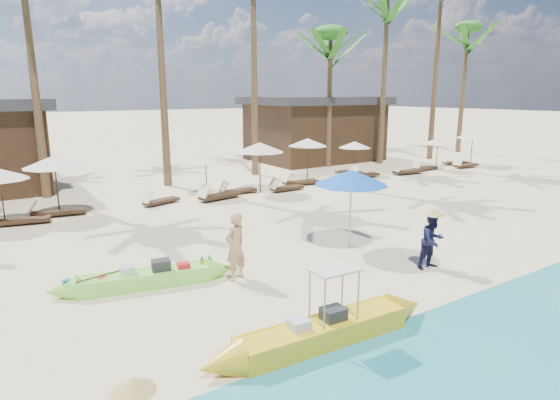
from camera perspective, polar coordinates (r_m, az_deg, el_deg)
ground at (r=11.20m, az=0.95°, el=-11.03°), size 240.00×240.00×0.00m
green_canoe at (r=11.82m, az=-16.10°, el=-9.15°), size 4.84×1.31×0.62m
yellow_canoe at (r=9.05m, az=5.32°, el=-15.61°), size 5.50×0.88×1.43m
tourist at (r=11.60m, az=-5.47°, el=-5.66°), size 0.73×0.60×1.73m
vendor_green at (r=12.98m, az=18.08°, el=-4.73°), size 0.78×0.63×1.51m
blue_umbrella at (r=13.87m, az=8.69°, el=2.73°), size 2.19×2.19×2.36m
lounger_4_right at (r=18.89m, az=-29.16°, el=-2.05°), size 1.88×0.91×0.61m
resort_parasol_5 at (r=19.23m, az=-25.82°, el=4.23°), size 2.23×2.23×2.30m
lounger_5_left at (r=19.52m, az=-25.86°, el=-1.20°), size 2.03×0.88×0.67m
resort_parasol_6 at (r=21.11m, az=-9.06°, el=5.01°), size 1.84×1.84×1.89m
lounger_6_left at (r=20.11m, az=-14.56°, el=-0.03°), size 1.74×0.99×0.56m
lounger_6_right at (r=20.50m, az=-7.67°, el=0.63°), size 2.08×0.97×0.68m
resort_parasol_7 at (r=21.70m, az=-2.48°, el=6.43°), size 2.26×2.26×2.33m
lounger_7_left at (r=21.62m, az=-5.37°, el=1.24°), size 1.77×0.67×0.59m
lounger_7_right at (r=22.16m, az=0.59°, el=1.60°), size 1.77×0.58×0.60m
resort_parasol_8 at (r=25.27m, az=3.39°, el=7.03°), size 2.12×2.12×2.18m
lounger_8_left at (r=23.59m, az=2.23°, el=2.32°), size 1.98×0.91×0.65m
resort_parasol_9 at (r=26.93m, az=9.09°, el=6.67°), size 1.83×1.83×1.88m
lounger_9_left at (r=25.96m, az=10.02°, el=3.10°), size 1.87×0.60×0.63m
lounger_9_right at (r=27.73m, az=15.18°, el=3.49°), size 2.02×0.85×0.67m
resort_parasol_10 at (r=29.78m, az=18.69°, el=6.82°), size 1.87×1.87×1.92m
lounger_10_left at (r=29.43m, az=17.13°, el=3.83°), size 1.71×0.58×0.58m
lounger_10_right at (r=32.39m, az=20.42°, el=4.38°), size 1.80×1.05×0.59m
resort_parasol_11 at (r=32.50m, az=22.47°, el=7.36°), size 2.10×2.10×2.16m
lounger_11_left at (r=31.31m, az=21.60°, el=4.04°), size 1.88×0.63×0.63m
palm_6 at (r=29.67m, az=6.16°, el=17.68°), size 2.08×2.08×8.51m
palm_7 at (r=31.75m, az=12.87°, el=20.65°), size 2.08×2.08×11.08m
palm_8 at (r=35.02m, az=18.96°, el=21.51°), size 2.08×2.08×12.70m
palm_9 at (r=39.69m, az=21.80°, el=17.10°), size 2.08×2.08×9.82m
pavilion_east at (r=32.71m, az=4.23°, el=8.75°), size 8.80×6.60×4.30m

